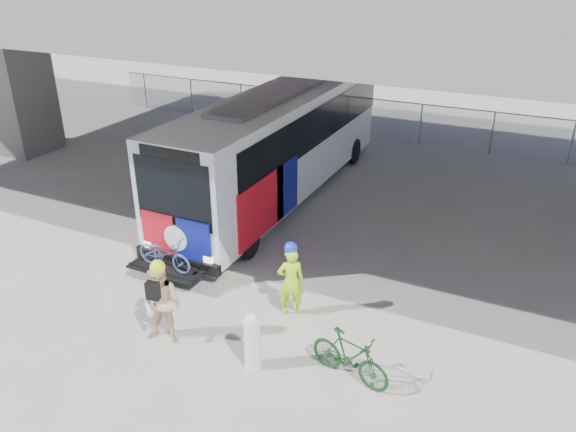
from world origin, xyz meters
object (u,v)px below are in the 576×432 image
Objects in this scene: bus at (281,136)px; cyclist_tan at (162,304)px; bollard at (252,339)px; bike_parked at (350,357)px; cyclist_hivis at (291,280)px.

cyclist_tan is at bearing -80.87° from bus.
bike_parked is at bearing 15.57° from bollard.
cyclist_tan is 4.12m from bike_parked.
bollard is 2.18m from cyclist_tan.
cyclist_tan is at bearing 112.00° from bike_parked.
bus reaches higher than cyclist_hivis.
cyclist_hivis is (3.39, -6.33, -1.20)m from bus.
bollard is 1.98m from bike_parked.
bollard is 0.65× the size of cyclist_tan.
cyclist_hivis is 0.94× the size of cyclist_tan.
cyclist_hivis is 2.95m from cyclist_tan.
cyclist_hivis is at bearing -61.81° from bus.
bus is 6.82× the size of cyclist_hivis.
bus is at bearing 112.76° from bollard.
bus reaches higher than bollard.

